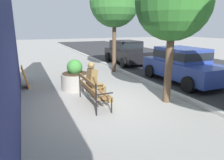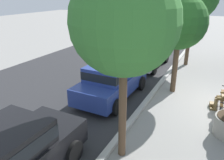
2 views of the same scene
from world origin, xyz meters
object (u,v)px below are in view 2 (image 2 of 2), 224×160
(parked_car_blue, at_px, (112,79))
(parked_car_white, at_px, (147,53))
(street_tree_near_bench, at_px, (124,22))
(parked_car_black, at_px, (5,158))
(street_tree_down_street, at_px, (180,23))

(parked_car_blue, xyz_separation_m, parked_car_white, (4.93, 0.00, 0.00))
(street_tree_near_bench, distance_m, parked_car_black, 4.12)
(street_tree_near_bench, height_order, parked_car_blue, street_tree_near_bench)
(street_tree_near_bench, relative_size, parked_car_white, 1.21)
(street_tree_near_bench, xyz_separation_m, parked_car_blue, (3.23, 1.93, -2.87))
(parked_car_blue, height_order, parked_car_white, same)
(street_tree_down_street, xyz_separation_m, parked_car_black, (-7.31, 2.28, -2.31))
(street_tree_near_bench, bearing_deg, parked_car_black, 139.30)
(parked_car_blue, distance_m, parked_car_white, 4.93)
(street_tree_down_street, bearing_deg, parked_car_black, 162.67)
(parked_car_blue, relative_size, parked_car_white, 1.00)
(street_tree_near_bench, bearing_deg, street_tree_down_street, -3.96)
(street_tree_down_street, distance_m, parked_car_black, 8.00)
(street_tree_down_street, distance_m, parked_car_blue, 3.73)
(parked_car_blue, bearing_deg, street_tree_near_bench, -149.14)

